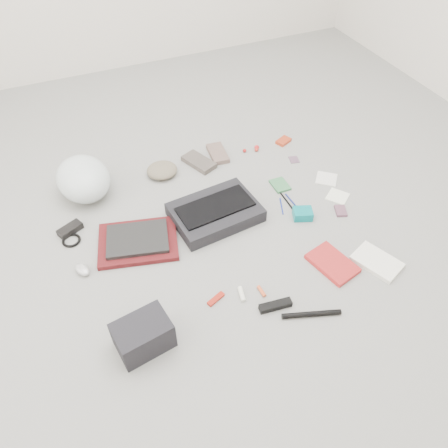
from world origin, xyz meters
name	(u,v)px	position (x,y,z in m)	size (l,w,h in m)	color
ground_plane	(224,231)	(0.00, 0.00, 0.00)	(4.00, 4.00, 0.00)	gray
messenger_bag	(215,212)	(0.00, 0.11, 0.04)	(0.44, 0.31, 0.07)	black
bag_flap	(215,207)	(0.00, 0.11, 0.08)	(0.39, 0.18, 0.01)	black
laptop_sleeve	(138,242)	(-0.43, 0.09, 0.01)	(0.39, 0.29, 0.03)	#581215
laptop	(137,239)	(-0.43, 0.09, 0.04)	(0.30, 0.22, 0.02)	black
bike_helmet	(83,179)	(-0.59, 0.57, 0.11)	(0.28, 0.35, 0.21)	white
beanie	(162,170)	(-0.15, 0.57, 0.03)	(0.18, 0.17, 0.06)	#7B6F59
mitten_left	(199,162)	(0.08, 0.57, 0.02)	(0.10, 0.21, 0.03)	#564D47
mitten_right	(218,153)	(0.22, 0.61, 0.01)	(0.10, 0.19, 0.03)	#7B6157
power_brick	(70,229)	(-0.73, 0.31, 0.02)	(0.13, 0.06, 0.03)	black
cable_coil	(71,240)	(-0.74, 0.24, 0.01)	(0.09, 0.09, 0.01)	black
mouse	(82,270)	(-0.72, 0.02, 0.02)	(0.05, 0.09, 0.03)	#BABABA
camera_bag	(143,335)	(-0.56, -0.46, 0.07)	(0.22, 0.15, 0.14)	black
multitool	(216,299)	(-0.20, -0.38, 0.01)	(0.09, 0.02, 0.01)	#9F1A0D
toiletry_tube_white	(242,294)	(-0.09, -0.40, 0.01)	(0.02, 0.02, 0.08)	white
toiletry_tube_orange	(262,291)	(0.00, -0.42, 0.01)	(0.02, 0.02, 0.06)	#E1562B
u_lock	(275,306)	(0.02, -0.52, 0.01)	(0.15, 0.04, 0.03)	black
bike_pump	(311,314)	(0.14, -0.62, 0.01)	(0.02, 0.02, 0.26)	black
book_red	(332,263)	(0.39, -0.41, 0.01)	(0.15, 0.23, 0.02)	red
book_white	(377,262)	(0.59, -0.49, 0.01)	(0.15, 0.22, 0.02)	white
notepad	(280,185)	(0.44, 0.20, 0.01)	(0.09, 0.12, 0.01)	#387648
pen_blue	(281,206)	(0.36, 0.04, 0.00)	(0.01, 0.01, 0.13)	navy
pen_black	(288,202)	(0.41, 0.06, 0.00)	(0.01, 0.01, 0.16)	black
pen_navy	(292,202)	(0.43, 0.05, 0.00)	(0.01, 0.01, 0.14)	navy
accordion_wallet	(303,214)	(0.42, -0.07, 0.02)	(0.10, 0.08, 0.05)	#08878D
card_deck	(341,211)	(0.63, -0.12, 0.01)	(0.06, 0.08, 0.02)	#74495C
napkin_top	(326,179)	(0.71, 0.14, 0.00)	(0.12, 0.12, 0.01)	white
napkin_bottom	(338,196)	(0.69, -0.01, 0.00)	(0.11, 0.11, 0.01)	white
lollipop_a	(245,151)	(0.39, 0.57, 0.01)	(0.02, 0.02, 0.02)	#AC1817
lollipop_b	(256,150)	(0.46, 0.55, 0.01)	(0.02, 0.02, 0.02)	#B42C1F
lollipop_c	(257,147)	(0.47, 0.57, 0.01)	(0.03, 0.03, 0.03)	red
altoids_tin	(283,141)	(0.66, 0.57, 0.01)	(0.10, 0.06, 0.02)	#C23C1C
stamp_sheet	(294,160)	(0.63, 0.38, 0.00)	(0.05, 0.07, 0.00)	#74536A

